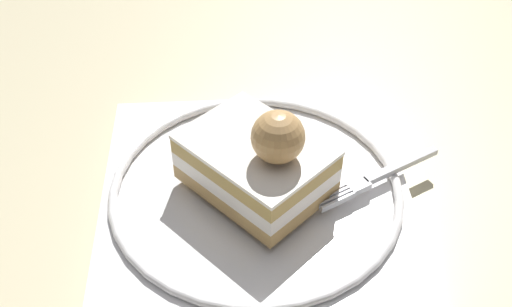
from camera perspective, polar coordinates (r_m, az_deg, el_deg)
ground_plane at (r=0.46m, az=2.93°, el=-3.57°), size 2.40×2.40×0.00m
dessert_plate at (r=0.45m, az=0.00°, el=-3.70°), size 0.23×0.23×0.02m
cake_slice at (r=0.43m, az=0.23°, el=-0.70°), size 0.12×0.12×0.08m
fork at (r=0.45m, az=11.02°, el=-2.30°), size 0.06×0.10×0.00m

